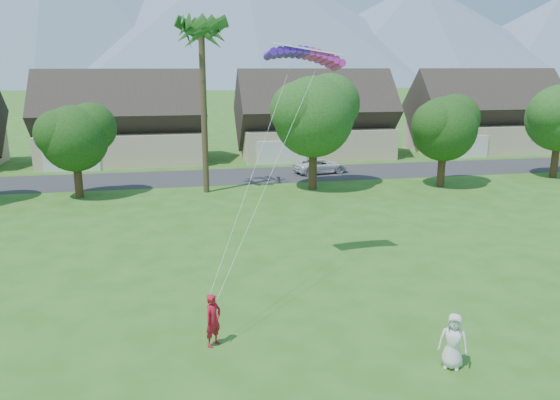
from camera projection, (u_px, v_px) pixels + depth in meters
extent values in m
cube|color=#2D2D30|center=(226.00, 176.00, 46.19)|extent=(90.00, 7.00, 0.01)
imported|color=#AE1325|center=(213.00, 320.00, 18.20)|extent=(0.79, 0.78, 1.83)
imported|color=silver|center=(453.00, 341.00, 16.85)|extent=(1.05, 0.94, 1.80)
imported|color=silver|center=(321.00, 166.00, 47.55)|extent=(5.06, 3.12, 1.31)
cone|color=slate|center=(53.00, 5.00, 243.00)|extent=(190.00, 190.00, 70.00)
cone|color=slate|center=(242.00, 18.00, 259.61)|extent=(240.00, 240.00, 62.00)
cone|color=slate|center=(418.00, 33.00, 277.62)|extent=(200.00, 200.00, 50.00)
cone|color=slate|center=(557.00, 39.00, 292.94)|extent=(180.00, 180.00, 45.00)
cube|color=beige|center=(124.00, 147.00, 52.75)|extent=(15.00, 8.00, 3.00)
cube|color=#382D28|center=(122.00, 112.00, 51.96)|extent=(15.75, 8.15, 8.15)
cube|color=silver|center=(72.00, 159.00, 48.21)|extent=(4.80, 0.12, 2.20)
cube|color=beige|center=(314.00, 142.00, 56.25)|extent=(15.00, 8.00, 3.00)
cube|color=#382D28|center=(315.00, 109.00, 55.46)|extent=(15.75, 8.15, 8.15)
cube|color=silver|center=(282.00, 153.00, 51.70)|extent=(4.80, 0.12, 2.20)
cube|color=beige|center=(482.00, 137.00, 59.75)|extent=(15.00, 8.00, 3.00)
cube|color=#382D28|center=(485.00, 107.00, 58.95)|extent=(15.75, 8.15, 8.15)
cube|color=silver|center=(466.00, 147.00, 55.20)|extent=(4.80, 0.12, 2.20)
cylinder|color=#47301C|center=(79.00, 183.00, 38.67)|extent=(0.56, 0.56, 2.18)
sphere|color=#214916|center=(75.00, 139.00, 37.91)|extent=(4.62, 4.62, 4.62)
cylinder|color=#47301C|center=(313.00, 171.00, 41.24)|extent=(0.62, 0.62, 2.82)
sphere|color=#214916|center=(314.00, 117.00, 40.27)|extent=(5.98, 5.98, 5.98)
cylinder|color=#47301C|center=(441.00, 172.00, 42.19)|extent=(0.58, 0.58, 2.30)
sphere|color=#214916|center=(444.00, 129.00, 41.39)|extent=(4.90, 4.90, 4.90)
cylinder|color=#47301C|center=(555.00, 162.00, 45.61)|extent=(0.60, 0.60, 2.56)
sphere|color=#214916|center=(560.00, 118.00, 44.73)|extent=(5.44, 5.44, 5.44)
cylinder|color=#4C3D26|center=(204.00, 111.00, 39.14)|extent=(0.44, 0.44, 12.00)
sphere|color=#286021|center=(201.00, 19.00, 37.62)|extent=(3.00, 3.00, 3.00)
cube|color=#4717AF|center=(286.00, 53.00, 23.14)|extent=(1.76, 1.16, 0.50)
cube|color=#C1249A|center=(324.00, 53.00, 23.45)|extent=(1.76, 1.16, 0.50)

